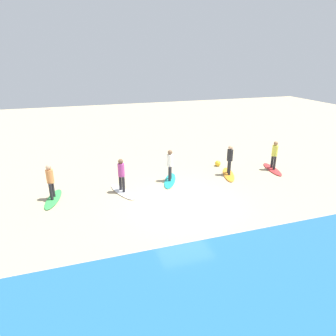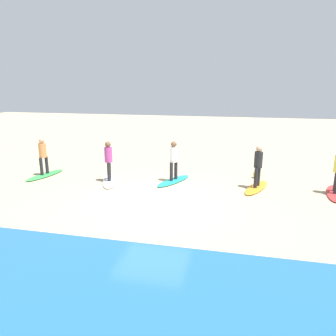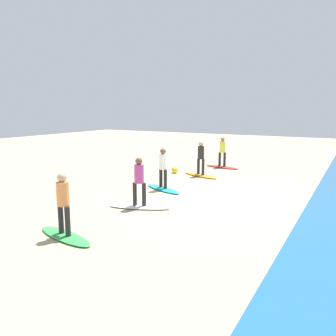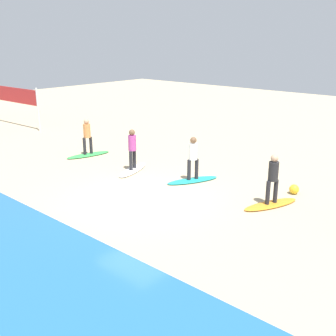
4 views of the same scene
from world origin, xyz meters
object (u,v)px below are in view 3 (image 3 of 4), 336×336
at_px(surfer_red, 222,149).
at_px(beach_ball, 175,170).
at_px(surfer_green, 63,199).
at_px(surfer_orange, 201,155).
at_px(surfer_teal, 163,165).
at_px(surfer_white, 139,178).
at_px(surfboard_orange, 201,175).
at_px(surfboard_green, 65,236).
at_px(surfboard_white, 140,207).
at_px(surfboard_red, 222,167).
at_px(surfboard_teal, 163,189).

distance_m(surfer_red, beach_ball, 3.28).
relative_size(surfer_red, surfer_green, 1.00).
height_order(surfer_orange, surfer_teal, same).
relative_size(surfer_green, beach_ball, 4.80).
bearing_deg(surfer_white, surfer_green, -3.50).
bearing_deg(surfboard_orange, surfer_orange, 0.00).
bearing_deg(surfboard_green, surfboard_orange, 103.76).
bearing_deg(surfer_orange, surfer_white, 4.09).
bearing_deg(surfboard_white, surfboard_orange, 74.70).
bearing_deg(surfer_orange, surfboard_white, 4.09).
relative_size(surfboard_orange, surfer_teal, 1.28).
bearing_deg(surfboard_red, surfer_green, -78.02).
xyz_separation_m(surfboard_white, surfboard_green, (3.18, -0.19, 0.00)).
distance_m(surfer_red, surfer_green, 12.04).
relative_size(surfboard_teal, beach_ball, 6.15).
relative_size(surfer_teal, beach_ball, 4.80).
distance_m(surfboard_teal, surfer_teal, 0.99).
xyz_separation_m(surfboard_white, surfer_green, (3.18, -0.19, 0.99)).
xyz_separation_m(surfer_teal, beach_ball, (-3.46, -1.32, -0.87)).
bearing_deg(surfer_teal, surfboard_white, 13.05).
height_order(surfer_red, surfboard_white, surfer_red).
relative_size(surfboard_orange, surfboard_teal, 1.00).
bearing_deg(surfboard_teal, surfer_orange, 111.52).
bearing_deg(surfer_red, beach_ball, -29.44).
bearing_deg(surfer_green, surfer_orange, -178.53).
bearing_deg(surfer_orange, surfboard_orange, 0.00).
bearing_deg(surfer_green, surfer_teal, -175.90).
bearing_deg(surfer_teal, surfboard_teal, -90.00).
distance_m(surfboard_red, surfboard_green, 12.04).
distance_m(surfboard_white, beach_ball, 6.40).
xyz_separation_m(surfer_red, surfboard_orange, (2.84, -0.05, -0.99)).
bearing_deg(surfer_teal, surfboard_red, 177.85).
xyz_separation_m(surfboard_teal, surfer_green, (5.82, 0.42, 0.99)).
distance_m(surfboard_teal, surfboard_white, 2.71).
bearing_deg(surfboard_red, surfboard_orange, -79.94).
relative_size(surfboard_green, surfer_green, 1.28).
relative_size(surfer_white, beach_ball, 4.80).
distance_m(surfboard_teal, beach_ball, 3.71).
distance_m(surfboard_white, surfer_green, 3.34).
bearing_deg(beach_ball, surfer_teal, 20.87).
xyz_separation_m(surfboard_red, surfboard_white, (8.85, 0.38, 0.00)).
bearing_deg(surfer_white, beach_ball, -162.43).
xyz_separation_m(surfer_red, surfer_teal, (6.22, -0.23, 0.00)).
distance_m(surfer_red, surfer_teal, 6.22).
xyz_separation_m(surfer_orange, surfer_white, (6.02, 0.43, 0.00)).
relative_size(surfboard_teal, surfer_green, 1.28).
height_order(surfboard_orange, surfboard_white, same).
xyz_separation_m(surfboard_teal, surfboard_white, (2.64, 0.61, 0.00)).
bearing_deg(surfer_teal, surfer_red, 177.85).
bearing_deg(surfer_teal, surfer_white, 13.05).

